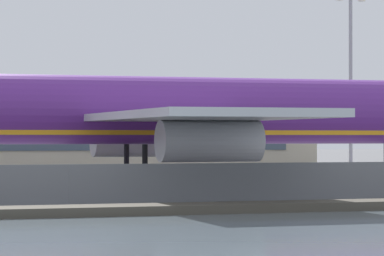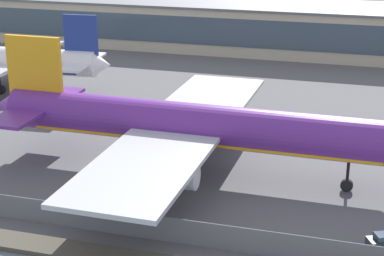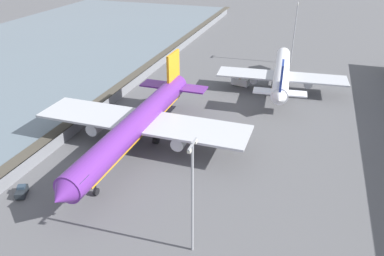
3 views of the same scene
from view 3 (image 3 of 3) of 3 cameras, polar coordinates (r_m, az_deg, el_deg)
ground_plane at (r=91.11m, az=-5.27°, el=0.57°), size 500.00×500.00×0.00m
shoreline_seawall at (r=100.27m, az=-16.15°, el=2.34°), size 320.00×3.00×0.50m
perimeter_fence at (r=97.51m, az=-14.01°, el=2.56°), size 280.00×0.10×2.58m
cargo_jet_purple at (r=79.31m, az=-8.15°, el=0.81°), size 54.33×46.52×15.35m
passenger_jet_white at (r=112.16m, az=13.48°, el=8.09°), size 43.18×36.79×13.48m
baggage_tug at (r=73.31m, az=-24.54°, el=-8.79°), size 3.58×2.83×1.80m
ops_van at (r=114.81m, az=7.31°, el=7.03°), size 3.19×5.53×2.48m
apron_light_mast_apron_west at (r=136.34m, az=15.37°, el=14.18°), size 3.20×0.40×20.86m
apron_light_mast_apron_east at (r=50.87m, az=0.05°, el=-9.89°), size 3.20×0.40×18.15m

